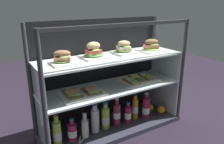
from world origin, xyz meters
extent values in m
cube|color=black|center=(0.00, 0.00, -0.01)|extent=(6.00, 6.00, 0.02)
cube|color=#2F2E3B|center=(0.00, 0.00, 0.02)|extent=(1.28, 0.43, 0.04)
cylinder|color=#333338|center=(-0.62, -0.20, 0.48)|extent=(0.03, 0.03, 0.96)
cylinder|color=#333338|center=(0.62, -0.20, 0.48)|extent=(0.03, 0.03, 0.96)
cylinder|color=#333338|center=(-0.62, 0.20, 0.48)|extent=(0.03, 0.03, 0.96)
cylinder|color=#333338|center=(0.62, 0.20, 0.48)|extent=(0.03, 0.03, 0.96)
cube|color=#333338|center=(0.00, -0.20, 0.94)|extent=(1.25, 0.02, 0.02)
cube|color=black|center=(0.00, 0.21, 0.50)|extent=(1.21, 0.01, 0.92)
cube|color=silver|center=(-0.60, 0.00, 0.22)|extent=(0.01, 0.37, 0.35)
cube|color=silver|center=(0.60, 0.00, 0.22)|extent=(0.01, 0.37, 0.35)
cube|color=silver|center=(0.00, 0.00, 0.40)|extent=(1.23, 0.38, 0.01)
cube|color=silver|center=(-0.60, 0.00, 0.53)|extent=(0.01, 0.37, 0.25)
cube|color=silver|center=(0.60, 0.00, 0.53)|extent=(0.01, 0.37, 0.25)
cube|color=silver|center=(0.00, 0.00, 0.66)|extent=(1.23, 0.38, 0.01)
cube|color=white|center=(-0.42, 0.00, 0.68)|extent=(0.17, 0.17, 0.01)
ellipsoid|color=#76A34B|center=(-0.42, 0.00, 0.69)|extent=(0.12, 0.10, 0.02)
cube|color=#966A49|center=(-0.42, 0.00, 0.70)|extent=(0.13, 0.11, 0.02)
cube|color=tan|center=(-0.42, 0.00, 0.72)|extent=(0.14, 0.12, 0.02)
ellipsoid|color=#9ED472|center=(-0.42, -0.04, 0.73)|extent=(0.07, 0.05, 0.02)
ellipsoid|color=brown|center=(-0.42, 0.00, 0.75)|extent=(0.14, 0.12, 0.05)
cube|color=white|center=(-0.15, 0.04, 0.68)|extent=(0.19, 0.19, 0.02)
ellipsoid|color=#539043|center=(-0.15, 0.04, 0.69)|extent=(0.16, 0.14, 0.02)
cube|color=#D9BD86|center=(-0.15, 0.04, 0.71)|extent=(0.12, 0.09, 0.02)
cube|color=#CF463B|center=(-0.15, 0.04, 0.73)|extent=(0.12, 0.10, 0.02)
ellipsoid|color=#8EAE50|center=(-0.15, 0.00, 0.74)|extent=(0.07, 0.04, 0.02)
ellipsoid|color=tan|center=(-0.15, 0.04, 0.77)|extent=(0.12, 0.10, 0.06)
cube|color=white|center=(0.15, 0.05, 0.68)|extent=(0.18, 0.18, 0.02)
ellipsoid|color=#507F3A|center=(0.15, 0.05, 0.70)|extent=(0.15, 0.12, 0.02)
cube|color=#D9B87C|center=(0.15, 0.05, 0.71)|extent=(0.12, 0.11, 0.02)
cube|color=silver|center=(0.15, 0.05, 0.73)|extent=(0.12, 0.11, 0.02)
ellipsoid|color=#97CF57|center=(0.15, 0.01, 0.74)|extent=(0.07, 0.04, 0.02)
ellipsoid|color=tan|center=(0.15, 0.05, 0.76)|extent=(0.13, 0.11, 0.05)
cube|color=white|center=(0.41, -0.01, 0.68)|extent=(0.20, 0.20, 0.01)
ellipsoid|color=#8BD45C|center=(0.41, -0.01, 0.69)|extent=(0.16, 0.13, 0.01)
cube|color=#92623F|center=(0.41, -0.01, 0.70)|extent=(0.14, 0.10, 0.02)
cube|color=#DC7C6C|center=(0.41, -0.01, 0.72)|extent=(0.14, 0.10, 0.02)
ellipsoid|color=#91C34F|center=(0.41, -0.04, 0.73)|extent=(0.08, 0.04, 0.02)
ellipsoid|color=brown|center=(0.41, -0.01, 0.76)|extent=(0.14, 0.10, 0.05)
cube|color=white|center=(-0.29, -0.02, 0.42)|extent=(0.34, 0.24, 0.01)
cube|color=brown|center=(-0.36, -0.01, 0.43)|extent=(0.12, 0.19, 0.01)
ellipsoid|color=#92BD73|center=(-0.36, -0.07, 0.44)|extent=(0.11, 0.10, 0.04)
ellipsoid|color=#E6A87E|center=(-0.36, -0.01, 0.44)|extent=(0.10, 0.15, 0.01)
cylinder|color=#F5D14B|center=(-0.38, -0.01, 0.45)|extent=(0.04, 0.04, 0.01)
cube|color=brown|center=(-0.21, -0.03, 0.43)|extent=(0.12, 0.17, 0.01)
ellipsoid|color=#86C75C|center=(-0.21, -0.08, 0.44)|extent=(0.11, 0.09, 0.02)
ellipsoid|color=#E19285|center=(-0.21, -0.03, 0.44)|extent=(0.10, 0.13, 0.02)
cylinder|color=yellow|center=(-0.22, -0.02, 0.46)|extent=(0.05, 0.05, 0.02)
cube|color=white|center=(0.28, 0.00, 0.42)|extent=(0.34, 0.24, 0.01)
cube|color=brown|center=(0.19, -0.02, 0.43)|extent=(0.08, 0.18, 0.01)
ellipsoid|color=#81B162|center=(0.19, -0.07, 0.44)|extent=(0.07, 0.09, 0.03)
ellipsoid|color=#DEEFC8|center=(0.19, -0.02, 0.44)|extent=(0.07, 0.14, 0.02)
cylinder|color=yellow|center=(0.20, -0.02, 0.45)|extent=(0.05, 0.05, 0.02)
cube|color=brown|center=(0.28, 0.02, 0.43)|extent=(0.08, 0.18, 0.01)
ellipsoid|color=olive|center=(0.28, -0.03, 0.44)|extent=(0.08, 0.10, 0.03)
ellipsoid|color=silver|center=(0.28, 0.02, 0.44)|extent=(0.07, 0.14, 0.02)
cylinder|color=yellow|center=(0.28, 0.03, 0.45)|extent=(0.05, 0.05, 0.02)
cube|color=brown|center=(0.37, 0.01, 0.43)|extent=(0.08, 0.16, 0.02)
ellipsoid|color=#7EAD54|center=(0.37, -0.04, 0.44)|extent=(0.09, 0.10, 0.03)
ellipsoid|color=#E5F0CC|center=(0.37, 0.01, 0.44)|extent=(0.07, 0.13, 0.01)
cylinder|color=#EBE249|center=(0.37, -0.01, 0.45)|extent=(0.05, 0.05, 0.02)
cylinder|color=#B8D847|center=(-0.51, -0.02, 0.14)|extent=(0.07, 0.07, 0.19)
cylinder|color=white|center=(-0.51, -0.02, 0.11)|extent=(0.07, 0.07, 0.07)
cylinder|color=#B6DA48|center=(-0.51, -0.02, 0.25)|extent=(0.03, 0.03, 0.04)
cylinder|color=gold|center=(-0.51, -0.02, 0.28)|extent=(0.04, 0.04, 0.01)
cylinder|color=#992046|center=(-0.39, -0.04, 0.11)|extent=(0.07, 0.07, 0.14)
cylinder|color=white|center=(-0.39, -0.04, 0.11)|extent=(0.07, 0.07, 0.06)
cylinder|color=#981D4A|center=(-0.39, -0.04, 0.20)|extent=(0.03, 0.03, 0.04)
cylinder|color=teal|center=(-0.39, -0.04, 0.23)|extent=(0.04, 0.04, 0.01)
cylinder|color=white|center=(-0.28, -0.05, 0.12)|extent=(0.06, 0.06, 0.15)
cylinder|color=silver|center=(-0.28, -0.05, 0.10)|extent=(0.06, 0.06, 0.05)
cylinder|color=white|center=(-0.28, -0.05, 0.21)|extent=(0.03, 0.03, 0.05)
cylinder|color=silver|center=(-0.28, -0.05, 0.24)|extent=(0.03, 0.03, 0.02)
cylinder|color=white|center=(-0.18, -0.02, 0.14)|extent=(0.07, 0.07, 0.20)
cylinder|color=silver|center=(-0.18, -0.02, 0.14)|extent=(0.07, 0.07, 0.08)
cylinder|color=white|center=(-0.18, -0.02, 0.26)|extent=(0.04, 0.04, 0.04)
cylinder|color=teal|center=(-0.18, -0.02, 0.29)|extent=(0.04, 0.04, 0.01)
cylinder|color=#AECE45|center=(-0.07, -0.01, 0.13)|extent=(0.07, 0.07, 0.19)
cylinder|color=silver|center=(-0.07, -0.01, 0.11)|extent=(0.07, 0.07, 0.07)
cylinder|color=#B4DB4D|center=(-0.07, -0.01, 0.25)|extent=(0.04, 0.04, 0.04)
cylinder|color=teal|center=(-0.07, -0.01, 0.28)|extent=(0.04, 0.04, 0.01)
cylinder|color=#9C293E|center=(0.04, -0.02, 0.14)|extent=(0.06, 0.06, 0.19)
cylinder|color=silver|center=(0.04, -0.02, 0.14)|extent=(0.07, 0.07, 0.06)
cylinder|color=#9C293A|center=(0.04, -0.02, 0.26)|extent=(0.03, 0.03, 0.05)
cylinder|color=white|center=(0.04, -0.02, 0.29)|extent=(0.03, 0.03, 0.01)
cylinder|color=#9B1C47|center=(0.14, -0.04, 0.12)|extent=(0.06, 0.06, 0.15)
cylinder|color=white|center=(0.14, -0.04, 0.11)|extent=(0.06, 0.06, 0.06)
cylinder|color=#9B1B47|center=(0.14, -0.04, 0.21)|extent=(0.03, 0.03, 0.03)
cylinder|color=#276AAD|center=(0.14, -0.04, 0.23)|extent=(0.03, 0.03, 0.02)
cylinder|color=orange|center=(0.24, -0.01, 0.14)|extent=(0.06, 0.06, 0.19)
cylinder|color=white|center=(0.24, -0.01, 0.13)|extent=(0.06, 0.06, 0.07)
cylinder|color=orange|center=(0.24, -0.01, 0.26)|extent=(0.03, 0.03, 0.05)
cylinder|color=black|center=(0.24, -0.01, 0.29)|extent=(0.04, 0.04, 0.01)
cylinder|color=#9C2148|center=(0.35, -0.04, 0.14)|extent=(0.07, 0.07, 0.19)
cylinder|color=white|center=(0.35, -0.04, 0.11)|extent=(0.07, 0.07, 0.06)
cylinder|color=#9C223F|center=(0.35, -0.04, 0.26)|extent=(0.03, 0.03, 0.04)
cylinder|color=white|center=(0.35, -0.04, 0.28)|extent=(0.04, 0.04, 0.01)
sphere|color=orange|center=(0.46, 0.02, 0.08)|extent=(0.08, 0.08, 0.08)
sphere|color=orange|center=(0.53, -0.07, 0.08)|extent=(0.08, 0.08, 0.08)
cube|color=silver|center=(-0.35, -0.08, 0.04)|extent=(0.07, 0.12, 0.00)
cube|color=silver|center=(-0.34, -0.09, 0.04)|extent=(0.11, 0.09, 0.00)
cylinder|color=silver|center=(-0.37, -0.12, 0.05)|extent=(0.01, 0.01, 0.01)
camera|label=1|loc=(-0.91, -1.50, 1.11)|focal=35.60mm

